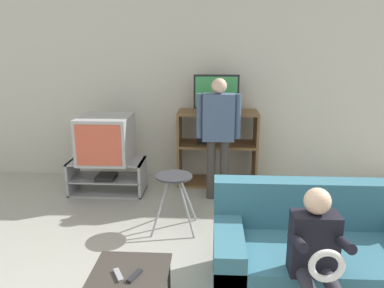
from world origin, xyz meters
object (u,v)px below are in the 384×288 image
television_main (106,139)px  snack_table (130,278)px  tv_stand (108,177)px  person_seated_child (316,255)px  media_shelf (217,147)px  folding_stool (174,184)px  remote_control_white (118,275)px  couch (317,258)px  remote_control_black (135,276)px  television_flat (216,94)px  person_standing_adult (218,128)px

television_main → snack_table: size_ratio=1.29×
tv_stand → person_seated_child: person_seated_child is taller
media_shelf → folding_stool: media_shelf is taller
tv_stand → remote_control_white: size_ratio=6.62×
snack_table → tv_stand: bearing=109.0°
tv_stand → couch: couch is taller
remote_control_black → couch: (1.32, 0.50, -0.13)m
remote_control_white → folding_stool: bearing=53.0°
person_seated_child → remote_control_white: bearing=-179.5°
remote_control_black → couch: 1.42m
television_flat → remote_control_white: (-0.65, -2.84, -0.83)m
tv_stand → media_shelf: size_ratio=0.89×
snack_table → couch: bearing=18.4°
snack_table → person_standing_adult: 2.40m
media_shelf → folding_stool: size_ratio=1.80×
media_shelf → remote_control_black: media_shelf is taller
tv_stand → television_main: (0.01, -0.00, 0.51)m
remote_control_black → media_shelf: bearing=99.9°
television_flat → remote_control_black: 3.01m
folding_stool → remote_control_white: 1.48m
folding_stool → person_standing_adult: person_standing_adult is taller
tv_stand → snack_table: tv_stand is taller
television_main → remote_control_black: 2.58m
remote_control_white → person_standing_adult: 2.45m
remote_control_white → couch: size_ratio=0.09×
snack_table → person_seated_child: person_seated_child is taller
tv_stand → folding_stool: folding_stool is taller
television_flat → couch: size_ratio=0.37×
television_flat → person_seated_child: (0.62, -2.83, -0.65)m
folding_stool → remote_control_black: (-0.11, -1.46, -0.08)m
television_flat → couch: television_flat is taller
television_main → snack_table: television_main is taller
tv_stand → person_standing_adult: person_standing_adult is taller
television_main → person_seated_child: 3.14m
tv_stand → television_main: television_main is taller
television_flat → remote_control_black: bearing=-100.8°
remote_control_white → person_standing_adult: size_ratio=0.10×
tv_stand → remote_control_black: bearing=-70.4°
snack_table → remote_control_black: remote_control_black is taller
folding_stool → remote_control_white: folding_stool is taller
snack_table → remote_control_white: remote_control_white is taller
television_main → couch: bearing=-41.5°
snack_table → person_seated_child: size_ratio=0.51×
person_seated_child → media_shelf: bearing=101.9°
media_shelf → folding_stool: 1.45m
snack_table → television_flat: bearing=78.2°
couch → media_shelf: bearing=107.9°
tv_stand → media_shelf: (1.43, 0.42, 0.31)m
television_main → remote_control_white: bearing=-72.9°
folding_stool → couch: (1.21, -0.97, -0.21)m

